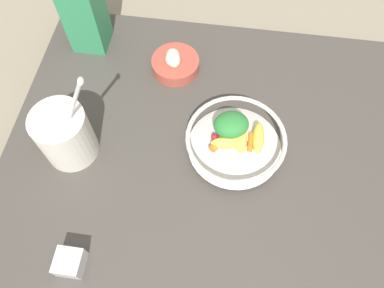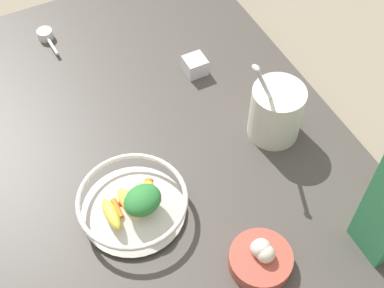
{
  "view_description": "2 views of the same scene",
  "coord_description": "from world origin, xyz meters",
  "px_view_note": "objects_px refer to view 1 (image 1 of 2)",
  "views": [
    {
      "loc": [
        0.23,
        -0.07,
        0.78
      ],
      "look_at": [
        -0.13,
        -0.12,
        0.11
      ],
      "focal_mm": 35.0,
      "sensor_mm": 36.0,
      "label": 1
    },
    {
      "loc": [
        -0.69,
        0.1,
        0.97
      ],
      "look_at": [
        -0.13,
        -0.18,
        0.14
      ],
      "focal_mm": 50.0,
      "sensor_mm": 36.0,
      "label": 2
    }
  ],
  "objects_px": {
    "fruit_bowl": "(235,140)",
    "yogurt_tub": "(64,133)",
    "spice_jar": "(70,263)",
    "garlic_bowl": "(175,63)"
  },
  "relations": [
    {
      "from": "spice_jar",
      "to": "garlic_bowl",
      "type": "xyz_separation_m",
      "value": [
        -0.5,
        0.12,
        0.0
      ]
    },
    {
      "from": "fruit_bowl",
      "to": "garlic_bowl",
      "type": "xyz_separation_m",
      "value": [
        -0.2,
        -0.16,
        -0.01
      ]
    },
    {
      "from": "yogurt_tub",
      "to": "garlic_bowl",
      "type": "relative_size",
      "value": 2.1
    },
    {
      "from": "yogurt_tub",
      "to": "spice_jar",
      "type": "relative_size",
      "value": 4.94
    },
    {
      "from": "yogurt_tub",
      "to": "garlic_bowl",
      "type": "xyz_separation_m",
      "value": [
        -0.26,
        0.19,
        -0.05
      ]
    },
    {
      "from": "fruit_bowl",
      "to": "spice_jar",
      "type": "height_order",
      "value": "fruit_bowl"
    },
    {
      "from": "fruit_bowl",
      "to": "spice_jar",
      "type": "bearing_deg",
      "value": -43.85
    },
    {
      "from": "yogurt_tub",
      "to": "spice_jar",
      "type": "distance_m",
      "value": 0.26
    },
    {
      "from": "fruit_bowl",
      "to": "yogurt_tub",
      "type": "xyz_separation_m",
      "value": [
        0.05,
        -0.35,
        0.04
      ]
    },
    {
      "from": "fruit_bowl",
      "to": "yogurt_tub",
      "type": "relative_size",
      "value": 0.87
    }
  ]
}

